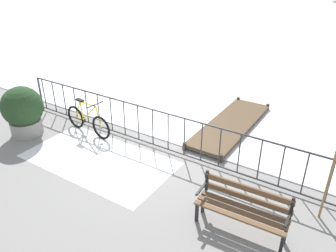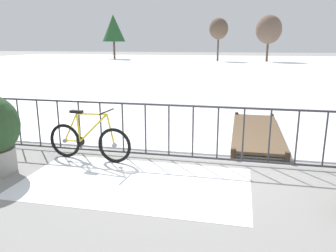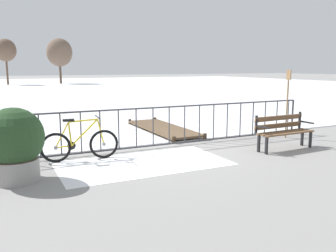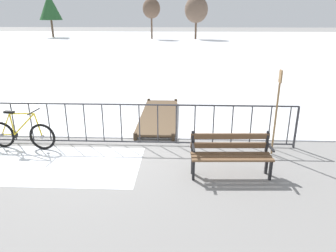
% 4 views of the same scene
% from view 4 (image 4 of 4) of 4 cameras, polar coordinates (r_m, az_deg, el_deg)
% --- Properties ---
extents(ground_plane, '(160.00, 160.00, 0.00)m').
position_cam_4_polar(ground_plane, '(8.08, -9.91, -3.28)').
color(ground_plane, gray).
extents(frozen_pond, '(80.00, 56.00, 0.03)m').
position_cam_4_polar(frozen_pond, '(35.84, -0.25, 14.61)').
color(frozen_pond, white).
rests_on(frozen_pond, ground).
extents(snow_patch, '(3.62, 1.94, 0.01)m').
position_cam_4_polar(snow_patch, '(7.32, -19.46, -6.63)').
color(snow_patch, white).
rests_on(snow_patch, ground).
extents(railing_fence, '(9.06, 0.06, 1.07)m').
position_cam_4_polar(railing_fence, '(7.88, -10.14, 0.47)').
color(railing_fence, '#38383D').
rests_on(railing_fence, ground).
extents(bicycle_near_railing, '(1.71, 0.52, 0.97)m').
position_cam_4_polar(bicycle_near_railing, '(8.38, -25.07, -1.37)').
color(bicycle_near_railing, black).
rests_on(bicycle_near_railing, ground).
extents(park_bench, '(1.62, 0.55, 0.89)m').
position_cam_4_polar(park_bench, '(6.43, 11.33, -4.54)').
color(park_bench, brown).
rests_on(park_bench, ground).
extents(oar_upright, '(0.04, 0.16, 1.98)m').
position_cam_4_polar(oar_upright, '(7.45, 19.18, 3.20)').
color(oar_upright, '#937047').
rests_on(oar_upright, ground).
extents(wooden_dock, '(1.10, 3.62, 0.20)m').
position_cam_4_polar(wooden_dock, '(9.82, -1.66, 1.89)').
color(wooden_dock, brown).
rests_on(wooden_dock, ground).
extents(tree_far_west, '(3.04, 3.04, 5.44)m').
position_cam_4_polar(tree_far_west, '(44.08, 5.17, 20.32)').
color(tree_far_west, brown).
rests_on(tree_far_west, ground).
extents(tree_west_mid, '(2.31, 2.31, 5.18)m').
position_cam_4_polar(tree_west_mid, '(44.13, -3.04, 20.54)').
color(tree_west_mid, brown).
rests_on(tree_west_mid, ground).
extents(tree_centre, '(3.17, 3.17, 6.05)m').
position_cam_4_polar(tree_centre, '(50.20, -20.71, 19.65)').
color(tree_centre, brown).
rests_on(tree_centre, ground).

